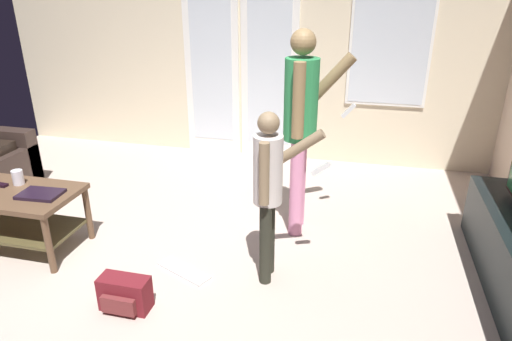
{
  "coord_description": "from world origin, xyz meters",
  "views": [
    {
      "loc": [
        1.45,
        -2.47,
        1.98
      ],
      "look_at": [
        0.76,
        0.35,
        0.77
      ],
      "focal_mm": 31.68,
      "sensor_mm": 36.0,
      "label": 1
    }
  ],
  "objects": [
    {
      "name": "person_adult",
      "position": [
        0.98,
        0.96,
        1.0
      ],
      "size": [
        0.55,
        0.47,
        1.67
      ],
      "color": "pink",
      "rests_on": "ground_plane"
    },
    {
      "name": "backpack",
      "position": [
        0.05,
        -0.35,
        0.11
      ],
      "size": [
        0.33,
        0.19,
        0.23
      ],
      "color": "maroon",
      "rests_on": "ground_plane"
    },
    {
      "name": "laptop_closed",
      "position": [
        -0.86,
        0.13,
        0.51
      ],
      "size": [
        0.32,
        0.23,
        0.03
      ],
      "primitive_type": "cube",
      "rotation": [
        0.0,
        0.0,
        0.06
      ],
      "color": "black",
      "rests_on": "coffee_table"
    },
    {
      "name": "wall_back_with_doors",
      "position": [
        0.06,
        2.68,
        1.29
      ],
      "size": [
        5.87,
        0.09,
        2.64
      ],
      "color": "beige",
      "rests_on": "ground_plane"
    },
    {
      "name": "loose_keyboard",
      "position": [
        0.26,
        0.12,
        0.01
      ],
      "size": [
        0.45,
        0.3,
        0.02
      ],
      "color": "white",
      "rests_on": "ground_plane"
    },
    {
      "name": "cup_by_laptop",
      "position": [
        -1.16,
        0.27,
        0.55
      ],
      "size": [
        0.08,
        0.08,
        0.12
      ],
      "primitive_type": "cylinder",
      "color": "white",
      "rests_on": "coffee_table"
    },
    {
      "name": "person_child",
      "position": [
        0.88,
        0.22,
        0.74
      ],
      "size": [
        0.5,
        0.34,
        1.23
      ],
      "color": "#2B2B22",
      "rests_on": "ground_plane"
    },
    {
      "name": "ground_plane",
      "position": [
        0.0,
        0.0,
        -0.01
      ],
      "size": [
        5.87,
        5.43,
        0.02
      ],
      "primitive_type": "cube",
      "color": "#C0AD9F"
    },
    {
      "name": "coffee_table",
      "position": [
        -1.06,
        0.14,
        0.36
      ],
      "size": [
        0.86,
        0.57,
        0.49
      ],
      "color": "brown",
      "rests_on": "ground_plane"
    }
  ]
}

